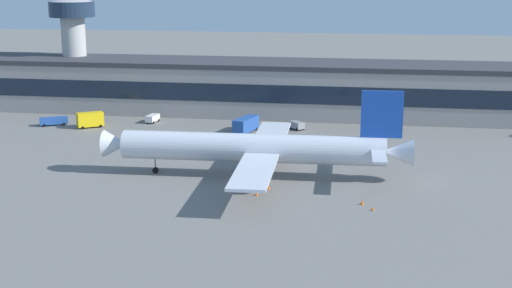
% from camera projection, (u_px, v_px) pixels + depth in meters
% --- Properties ---
extents(ground_plane, '(600.00, 600.00, 0.00)m').
position_uv_depth(ground_plane, '(260.00, 178.00, 125.84)').
color(ground_plane, slate).
extents(terminal_building, '(170.00, 18.98, 13.43)m').
position_uv_depth(terminal_building, '(295.00, 88.00, 179.28)').
color(terminal_building, '#9E9993').
rests_on(terminal_building, ground_plane).
extents(airliner, '(55.15, 47.24, 15.92)m').
position_uv_depth(airliner, '(258.00, 148.00, 125.26)').
color(airliner, silver).
rests_on(airliner, ground_plane).
extents(control_tower, '(12.02, 12.02, 29.73)m').
position_uv_depth(control_tower, '(73.00, 36.00, 189.36)').
color(control_tower, '#B7B7B2').
rests_on(control_tower, ground_plane).
extents(stair_truck, '(6.29, 5.42, 3.55)m').
position_uv_depth(stair_truck, '(90.00, 119.00, 165.52)').
color(stair_truck, yellow).
rests_on(stair_truck, ground_plane).
extents(belt_loader, '(6.58, 4.80, 1.95)m').
position_uv_depth(belt_loader, '(54.00, 121.00, 168.01)').
color(belt_loader, '#2651A5').
rests_on(belt_loader, ground_plane).
extents(follow_me_car, '(2.50, 4.61, 1.85)m').
position_uv_depth(follow_me_car, '(152.00, 118.00, 171.23)').
color(follow_me_car, white).
rests_on(follow_me_car, ground_plane).
extents(baggage_tug, '(3.92, 3.99, 1.85)m').
position_uv_depth(baggage_tug, '(297.00, 125.00, 163.60)').
color(baggage_tug, gray).
rests_on(baggage_tug, ground_plane).
extents(fuel_truck, '(4.98, 8.84, 3.35)m').
position_uv_depth(fuel_truck, '(245.00, 124.00, 160.55)').
color(fuel_truck, '#2651A5').
rests_on(fuel_truck, ground_plane).
extents(traffic_cone_0, '(0.48, 0.48, 0.60)m').
position_uv_depth(traffic_cone_0, '(373.00, 209.00, 108.66)').
color(traffic_cone_0, '#F2590C').
rests_on(traffic_cone_0, ground_plane).
extents(traffic_cone_1, '(0.58, 0.58, 0.72)m').
position_uv_depth(traffic_cone_1, '(268.00, 187.00, 119.34)').
color(traffic_cone_1, '#F2590C').
rests_on(traffic_cone_1, ground_plane).
extents(traffic_cone_2, '(0.52, 0.52, 0.65)m').
position_uv_depth(traffic_cone_2, '(257.00, 194.00, 115.83)').
color(traffic_cone_2, '#F2590C').
rests_on(traffic_cone_2, ground_plane).
extents(traffic_cone_3, '(0.58, 0.58, 0.73)m').
position_uv_depth(traffic_cone_3, '(362.00, 202.00, 111.38)').
color(traffic_cone_3, '#F2590C').
rests_on(traffic_cone_3, ground_plane).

